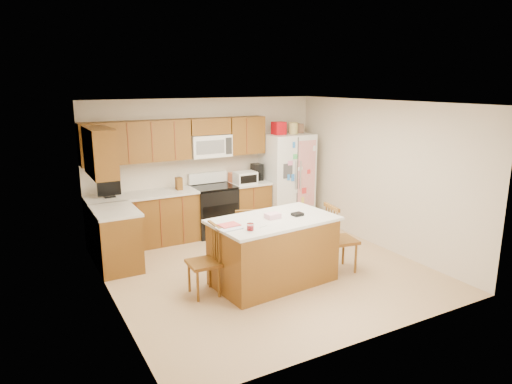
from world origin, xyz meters
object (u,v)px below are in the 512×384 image
refrigerator (287,178)px  island (273,250)px  windsor_chair_left (205,262)px  windsor_chair_back (247,238)px  stove (214,209)px  windsor_chair_right (339,240)px

refrigerator → island: refrigerator is taller
windsor_chair_left → windsor_chair_back: windsor_chair_left is taller
stove → refrigerator: refrigerator is taller
stove → windsor_chair_right: 2.68m
stove → refrigerator: 1.63m
stove → windsor_chair_right: bearing=-69.1°
island → windsor_chair_right: (1.08, -0.11, 0.01)m
refrigerator → stove: bearing=177.7°
island → refrigerator: bearing=53.8°
refrigerator → island: 2.91m
island → windsor_chair_right: bearing=-6.0°
island → windsor_chair_back: size_ratio=1.93×
stove → windsor_chair_back: bearing=-95.9°
stove → windsor_chair_left: 2.54m
windsor_chair_back → windsor_chair_right: size_ratio=0.91×
refrigerator → windsor_chair_back: 2.42m
windsor_chair_left → windsor_chair_back: bearing=32.6°
stove → island: (-0.13, -2.39, 0.00)m
refrigerator → windsor_chair_right: size_ratio=1.98×
stove → refrigerator: (1.57, -0.06, 0.45)m
stove → windsor_chair_back: stove is taller
stove → windsor_chair_back: size_ratio=1.20×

